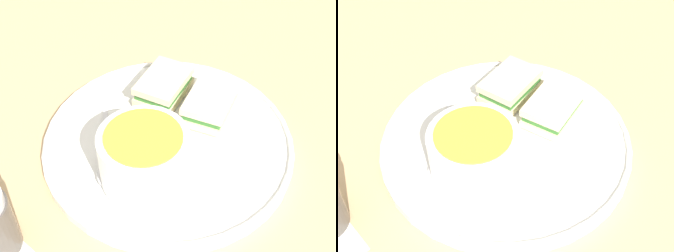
# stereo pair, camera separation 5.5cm
# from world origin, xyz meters

# --- Properties ---
(ground_plane) EXTENTS (2.40, 2.40, 0.00)m
(ground_plane) POSITION_xyz_m (0.00, 0.00, 0.00)
(ground_plane) COLOR tan
(plate) EXTENTS (0.30, 0.30, 0.02)m
(plate) POSITION_xyz_m (0.00, 0.00, 0.01)
(plate) COLOR white
(plate) RESTS_ON ground_plane
(soup_bowl) EXTENTS (0.10, 0.10, 0.06)m
(soup_bowl) POSITION_xyz_m (-0.07, 0.00, 0.05)
(soup_bowl) COLOR white
(soup_bowl) RESTS_ON plate
(spoon) EXTENTS (0.12, 0.07, 0.01)m
(spoon) POSITION_xyz_m (-0.07, 0.04, 0.02)
(spoon) COLOR silver
(spoon) RESTS_ON plate
(sandwich_half_near) EXTENTS (0.08, 0.05, 0.03)m
(sandwich_half_near) POSITION_xyz_m (0.06, -0.03, 0.03)
(sandwich_half_near) COLOR beige
(sandwich_half_near) RESTS_ON plate
(sandwich_half_far) EXTENTS (0.08, 0.06, 0.03)m
(sandwich_half_far) POSITION_xyz_m (0.07, 0.03, 0.03)
(sandwich_half_far) COLOR beige
(sandwich_half_far) RESTS_ON plate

